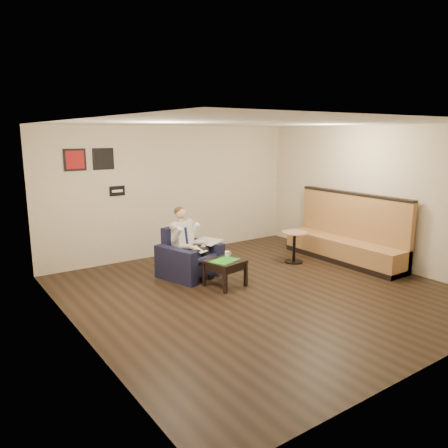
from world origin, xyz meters
TOP-DOWN VIEW (x-y plane):
  - ground at (0.00, 0.00)m, footprint 6.00×6.00m
  - wall_back at (0.00, 3.00)m, footprint 6.00×0.02m
  - wall_front at (0.00, -3.00)m, footprint 6.00×0.02m
  - wall_left at (-3.00, 0.00)m, footprint 0.02×6.00m
  - wall_right at (3.00, 0.00)m, footprint 0.02×6.00m
  - ceiling at (0.00, 0.00)m, footprint 6.00×6.00m
  - seating_sign at (-1.30, 2.98)m, footprint 0.32×0.02m
  - art_print_left at (-2.10, 2.98)m, footprint 0.42×0.03m
  - art_print_right at (-1.55, 2.98)m, footprint 0.42×0.03m
  - armchair at (-0.56, 1.39)m, footprint 1.16×1.16m
  - seated_man at (-0.53, 1.27)m, footprint 0.81×1.02m
  - lap_papers at (-0.50, 1.18)m, footprint 0.30×0.35m
  - newspaper at (-0.17, 1.40)m, footprint 0.53×0.60m
  - side_table at (-0.34, 0.56)m, footprint 0.68×0.68m
  - green_folder at (-0.37, 0.53)m, footprint 0.56×0.47m
  - coffee_mug at (-0.18, 0.72)m, footprint 0.10×0.10m
  - smartphone at (-0.32, 0.73)m, footprint 0.15×0.08m
  - banquette at (2.59, 0.41)m, footprint 0.66×2.75m
  - cafe_table at (1.68, 0.94)m, footprint 0.57×0.57m

SIDE VIEW (x-z plane):
  - ground at x=0.00m, z-range 0.00..0.00m
  - side_table at x=-0.34m, z-range 0.00..0.47m
  - cafe_table at x=1.68m, z-range 0.00..0.65m
  - armchair at x=-0.56m, z-range 0.00..0.91m
  - smartphone at x=-0.32m, z-range 0.47..0.48m
  - green_folder at x=-0.37m, z-range 0.47..0.49m
  - coffee_mug at x=-0.18m, z-range 0.47..0.57m
  - lap_papers at x=-0.50m, z-range 0.55..0.56m
  - newspaper at x=-0.17m, z-range 0.61..0.62m
  - seated_man at x=-0.53m, z-range 0.00..1.24m
  - banquette at x=2.59m, z-range 0.00..1.41m
  - wall_back at x=0.00m, z-range 0.00..2.80m
  - wall_front at x=0.00m, z-range 0.00..2.80m
  - wall_left at x=-3.00m, z-range 0.00..2.80m
  - wall_right at x=3.00m, z-range 0.00..2.80m
  - seating_sign at x=-1.30m, z-range 1.40..1.60m
  - art_print_left at x=-2.10m, z-range 1.94..2.36m
  - art_print_right at x=-1.55m, z-range 1.94..2.36m
  - ceiling at x=0.00m, z-range 2.79..2.81m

